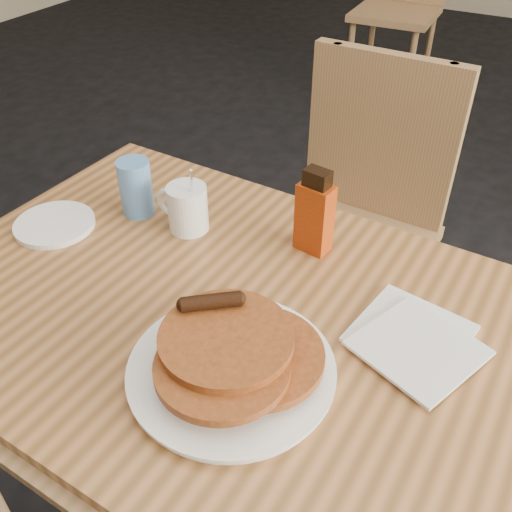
{
  "coord_description": "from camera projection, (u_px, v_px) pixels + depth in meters",
  "views": [
    {
      "loc": [
        0.39,
        -0.65,
        1.43
      ],
      "look_at": [
        0.01,
        0.03,
        0.82
      ],
      "focal_mm": 40.0,
      "sensor_mm": 36.0,
      "label": 1
    }
  ],
  "objects": [
    {
      "name": "floor",
      "position": [
        245.0,
        509.0,
        1.48
      ],
      "size": [
        10.0,
        10.0,
        0.0
      ],
      "primitive_type": "plane",
      "color": "black",
      "rests_on": "ground"
    },
    {
      "name": "main_table",
      "position": [
        232.0,
        326.0,
        1.02
      ],
      "size": [
        1.22,
        0.86,
        0.75
      ],
      "rotation": [
        0.0,
        0.0,
        -0.05
      ],
      "color": "#AB6E3C",
      "rests_on": "floor"
    },
    {
      "name": "chair_main_far",
      "position": [
        362.0,
        199.0,
        1.61
      ],
      "size": [
        0.45,
        0.45,
        0.95
      ],
      "rotation": [
        0.0,
        0.0,
        -0.04
      ],
      "color": "#9D6C49",
      "rests_on": "floor"
    },
    {
      "name": "pancake_plate",
      "position": [
        232.0,
        360.0,
        0.86
      ],
      "size": [
        0.32,
        0.32,
        0.1
      ],
      "rotation": [
        0.0,
        0.0,
        0.24
      ],
      "color": "white",
      "rests_on": "main_table"
    },
    {
      "name": "coffee_mug",
      "position": [
        186.0,
        207.0,
        1.15
      ],
      "size": [
        0.12,
        0.08,
        0.15
      ],
      "rotation": [
        0.0,
        0.0,
        0.26
      ],
      "color": "white",
      "rests_on": "main_table"
    },
    {
      "name": "syrup_bottle",
      "position": [
        315.0,
        214.0,
        1.08
      ],
      "size": [
        0.07,
        0.05,
        0.17
      ],
      "rotation": [
        0.0,
        0.0,
        -0.15
      ],
      "color": "maroon",
      "rests_on": "main_table"
    },
    {
      "name": "napkin_stack",
      "position": [
        414.0,
        340.0,
        0.92
      ],
      "size": [
        0.23,
        0.24,
        0.01
      ],
      "rotation": [
        0.0,
        0.0,
        -0.16
      ],
      "color": "white",
      "rests_on": "main_table"
    },
    {
      "name": "blue_tumbler",
      "position": [
        136.0,
        188.0,
        1.19
      ],
      "size": [
        0.08,
        0.08,
        0.12
      ],
      "primitive_type": "cylinder",
      "rotation": [
        0.0,
        0.0,
        -0.21
      ],
      "color": "#578BCC",
      "rests_on": "main_table"
    },
    {
      "name": "side_saucer",
      "position": [
        55.0,
        224.0,
        1.18
      ],
      "size": [
        0.2,
        0.2,
        0.01
      ],
      "primitive_type": "cylinder",
      "rotation": [
        0.0,
        0.0,
        -0.24
      ],
      "color": "white",
      "rests_on": "main_table"
    }
  ]
}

